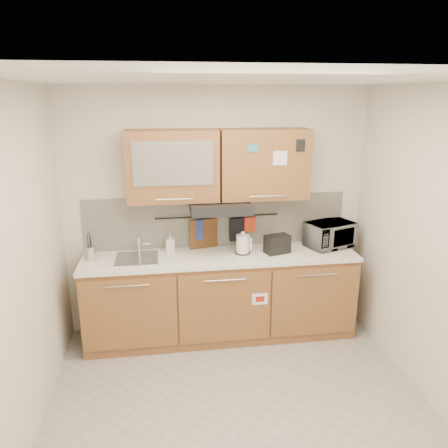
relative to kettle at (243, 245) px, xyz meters
name	(u,v)px	position (x,y,z in m)	size (l,w,h in m)	color
floor	(241,409)	(-0.23, -1.20, -1.01)	(3.20, 3.20, 0.00)	#9E9993
ceiling	(245,79)	(-0.23, -1.20, 1.59)	(3.20, 3.20, 0.00)	white
wall_back	(217,212)	(-0.23, 0.30, 0.29)	(3.20, 3.20, 0.00)	silver
wall_left	(16,275)	(-1.83, -1.20, 0.29)	(3.00, 3.00, 0.00)	silver
wall_right	(440,252)	(1.37, -1.20, 0.29)	(3.00, 3.00, 0.00)	silver
base_cabinet	(221,300)	(-0.23, -0.01, -0.61)	(2.80, 0.64, 0.88)	brown
countertop	(221,257)	(-0.23, -0.01, -0.11)	(2.82, 0.62, 0.04)	white
backsplash	(217,221)	(-0.23, 0.28, 0.19)	(2.80, 0.02, 0.56)	silver
upper_cabinets	(218,165)	(-0.24, 0.12, 0.82)	(1.82, 0.37, 0.70)	brown
range_hood	(220,206)	(-0.23, 0.05, 0.41)	(0.60, 0.46, 0.10)	black
sink	(137,258)	(-1.08, 0.00, -0.09)	(0.42, 0.40, 0.26)	silver
utensil_rail	(217,216)	(-0.23, 0.25, 0.25)	(0.02, 0.02, 1.30)	black
utensil_crock	(91,253)	(-1.53, 0.04, -0.02)	(0.14, 0.14, 0.29)	silver
kettle	(243,245)	(0.00, 0.00, 0.00)	(0.18, 0.18, 0.24)	silver
toaster	(277,244)	(0.36, -0.03, 0.00)	(0.28, 0.22, 0.19)	black
microwave	(330,235)	(0.97, 0.08, 0.04)	(0.49, 0.33, 0.27)	#999999
soap_bottle	(170,242)	(-0.74, 0.17, 0.01)	(0.09, 0.09, 0.20)	#999999
cutting_board	(204,236)	(-0.38, 0.23, 0.03)	(0.31, 0.02, 0.38)	brown
oven_mitt	(202,229)	(-0.40, 0.23, 0.11)	(0.13, 0.03, 0.22)	#203896
dark_pouch	(237,229)	(-0.02, 0.23, 0.10)	(0.16, 0.05, 0.25)	black
pot_holder	(250,225)	(0.12, 0.23, 0.14)	(0.13, 0.02, 0.16)	red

